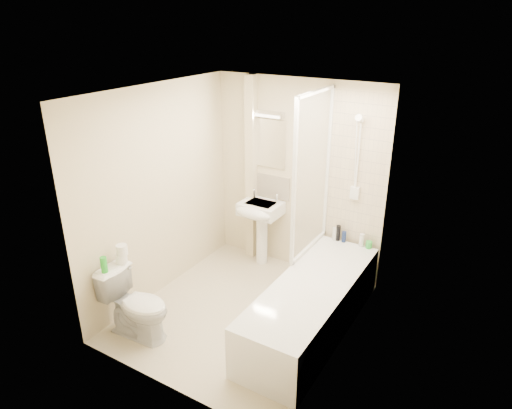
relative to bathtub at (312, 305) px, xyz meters
The scene contains 24 objects.
floor 0.82m from the bathtub, 169.67° to the right, with size 2.50×2.50×0.00m, color beige.
wall_back 1.62m from the bathtub, 123.97° to the left, with size 2.20×0.02×2.40m, color beige.
wall_left 2.07m from the bathtub, behind, with size 0.02×2.50×2.40m, color beige.
wall_right 0.99m from the bathtub, 21.34° to the right, with size 0.02×2.50×2.40m, color beige.
ceiling 2.24m from the bathtub, 169.67° to the right, with size 2.20×2.50×0.02m, color white.
tile_back 1.58m from the bathtub, 90.00° to the left, with size 0.70×0.01×1.75m, color beige.
tile_right 1.19m from the bathtub, ahead, with size 0.01×2.10×1.75m, color beige.
pipe_boxing 1.95m from the bathtub, 142.45° to the left, with size 0.12×0.12×2.40m, color beige.
splashback 1.75m from the bathtub, 136.05° to the left, with size 0.60×0.01×0.30m, color beige.
mirror 2.05m from the bathtub, 136.10° to the left, with size 0.46×0.01×0.60m, color white.
strip_light 2.29m from the bathtub, 136.71° to the left, with size 0.42×0.07×0.07m, color silver.
bathtub is the anchor object (origin of this frame).
shower_screen 1.38m from the bathtub, 117.88° to the left, with size 0.04×0.92×1.80m.
shower_fixture 1.64m from the bathtub, 90.09° to the left, with size 0.10×0.16×0.99m.
pedestal_sink 1.50m from the bathtub, 142.55° to the left, with size 0.51×0.47×0.98m.
bottle_white_a 1.09m from the bathtub, 100.07° to the left, with size 0.06×0.06×0.15m, color silver.
bottle_black_b 1.09m from the bathtub, 97.92° to the left, with size 0.05×0.05×0.19m, color black.
bottle_blue 1.08m from the bathtub, 93.74° to the left, with size 0.05×0.05×0.13m, color navy.
bottle_white_b 1.09m from the bathtub, 81.68° to the left, with size 0.06×0.06×0.15m, color silver.
bottle_green 1.09m from the bathtub, 76.93° to the left, with size 0.07×0.07×0.08m, color green.
toilet 1.77m from the bathtub, 146.13° to the right, with size 0.73×0.44×0.72m, color white.
toilet_roll_lower 1.99m from the bathtub, 152.42° to the right, with size 0.12×0.12×0.09m, color white.
toilet_roll_upper 2.00m from the bathtub, 152.53° to the right, with size 0.11×0.11×0.11m, color white.
green_bottle 2.11m from the bathtub, 147.15° to the right, with size 0.06×0.06×0.16m, color green.
Camera 1 is at (2.28, -3.51, 3.05)m, focal length 32.00 mm.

